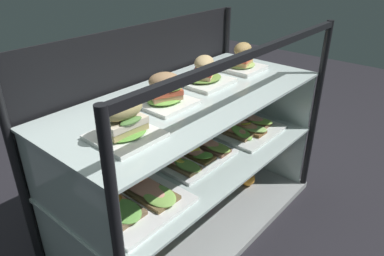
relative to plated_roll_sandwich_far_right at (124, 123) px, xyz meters
name	(u,v)px	position (x,y,z in m)	size (l,w,h in m)	color
ground_plane	(192,224)	(0.38, 0.07, -0.69)	(6.00, 6.00, 0.02)	black
case_base_deck	(192,220)	(0.38, 0.07, -0.66)	(1.20, 0.56, 0.03)	#9B9E9D
case_frame	(162,122)	(0.38, 0.23, -0.21)	(1.20, 0.56, 0.86)	black
riser_lower_tier	(192,190)	(0.38, 0.07, -0.49)	(1.14, 0.50, 0.31)	silver
shelf_lower_glass	(192,159)	(0.38, 0.07, -0.33)	(1.16, 0.51, 0.01)	silver
riser_upper_tier	(192,129)	(0.38, 0.07, -0.19)	(1.14, 0.50, 0.27)	silver
shelf_upper_glass	(192,97)	(0.38, 0.07, -0.05)	(1.16, 0.51, 0.01)	silver
plated_roll_sandwich_far_right	(124,123)	(0.00, 0.00, 0.00)	(0.19, 0.19, 0.12)	white
plated_roll_sandwich_near_left_corner	(165,92)	(0.26, 0.09, 0.00)	(0.19, 0.19, 0.12)	white
plated_roll_sandwich_mid_left	(204,74)	(0.52, 0.12, -0.01)	(0.20, 0.20, 0.11)	white
plated_roll_sandwich_center	(242,60)	(0.77, 0.10, 0.00)	(0.18, 0.18, 0.12)	white
open_sandwich_tray_far_right	(131,199)	(0.02, 0.03, -0.31)	(0.32, 0.33, 0.06)	white
open_sandwich_tray_near_right_corner	(189,153)	(0.38, 0.08, -0.31)	(0.32, 0.33, 0.06)	white
open_sandwich_tray_right_of_center	(242,126)	(0.72, 0.05, -0.30)	(0.32, 0.33, 0.06)	white
juice_bottle_front_middle	(112,255)	(-0.05, 0.08, -0.54)	(0.07, 0.07, 0.24)	#951E49
juice_bottle_front_left_end	(152,233)	(0.14, 0.07, -0.56)	(0.07, 0.07, 0.22)	orange
juice_bottle_front_right_end	(175,208)	(0.30, 0.09, -0.55)	(0.07, 0.07, 0.24)	#B1D942
juice_bottle_tucked_behind	(206,191)	(0.48, 0.07, -0.56)	(0.07, 0.07, 0.22)	#961C49
juice_bottle_back_left	(223,176)	(0.64, 0.09, -0.57)	(0.07, 0.07, 0.21)	gold
orange_fruit_beside_bottles	(248,178)	(0.76, 0.02, -0.61)	(0.08, 0.08, 0.08)	orange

